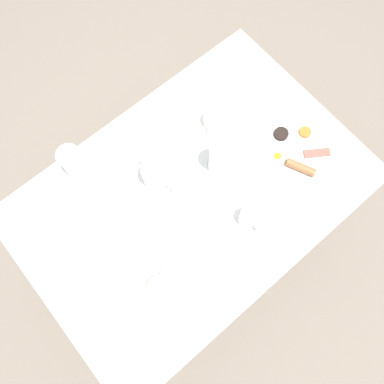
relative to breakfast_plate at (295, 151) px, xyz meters
The scene contains 13 objects.
ground_plane 0.88m from the breakfast_plate, 106.88° to the right, with size 8.00×8.00×0.00m, color #70665B.
table 0.42m from the breakfast_plate, 106.88° to the right, with size 0.83×1.22×0.77m.
breakfast_plate is the anchor object (origin of this frame).
teapot_near 0.51m from the breakfast_plate, 118.42° to the right, with size 0.19×0.10×0.12m.
teapot_far 0.76m from the breakfast_plate, 99.25° to the right, with size 0.19×0.10×0.12m.
teacup_with_saucer_left 0.32m from the breakfast_plate, 151.24° to the right, with size 0.13×0.13×0.06m.
teacup_with_saucer_right 0.69m from the breakfast_plate, 84.63° to the right, with size 0.13×0.13×0.06m.
water_glass_tall 0.86m from the breakfast_plate, 114.60° to the right, with size 0.08×0.08×0.12m.
water_glass_short 0.79m from the breakfast_plate, 124.91° to the right, with size 0.08×0.08×0.14m.
wine_glass_spare 0.29m from the breakfast_plate, 119.45° to the right, with size 0.08×0.08×0.15m.
creamer_jug 0.32m from the breakfast_plate, 75.86° to the right, with size 0.09×0.06×0.07m.
fork_by_plate 0.49m from the breakfast_plate, 73.01° to the right, with size 0.12×0.16×0.00m.
knife_by_plate 0.40m from the breakfast_plate, behind, with size 0.19×0.14×0.00m.
Camera 1 is at (0.29, -0.25, 2.04)m, focal length 35.00 mm.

